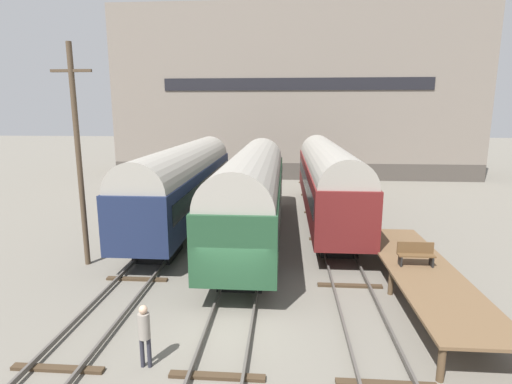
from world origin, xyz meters
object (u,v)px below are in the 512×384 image
at_px(train_car_maroon, 327,176).
at_px(utility_pole, 78,155).
at_px(bench, 416,253).
at_px(person_worker, 144,330).
at_px(train_car_green, 253,189).
at_px(train_car_navy, 185,180).

relative_size(train_car_maroon, utility_pole, 1.85).
distance_m(bench, person_worker, 10.49).
xyz_separation_m(bench, utility_pole, (-14.28, 1.82, 3.54)).
xyz_separation_m(train_car_green, bench, (6.88, -6.16, -1.28)).
distance_m(train_car_maroon, utility_pole, 14.84).
xyz_separation_m(train_car_navy, utility_pole, (-2.97, -6.95, 2.26)).
xyz_separation_m(train_car_maroon, bench, (2.44, -10.48, -1.31)).
relative_size(train_car_maroon, person_worker, 9.88).
distance_m(train_car_green, bench, 9.32).
relative_size(train_car_navy, bench, 12.39).
bearing_deg(person_worker, train_car_green, 80.01).
bearing_deg(train_car_maroon, utility_pole, -143.81).
relative_size(train_car_maroon, train_car_navy, 1.05).
height_order(train_car_navy, person_worker, train_car_navy).
height_order(train_car_green, utility_pole, utility_pole).
height_order(train_car_green, bench, train_car_green).
relative_size(train_car_green, person_worker, 9.41).
distance_m(train_car_maroon, person_worker, 17.32).
bearing_deg(utility_pole, train_car_green, 30.42).
height_order(train_car_maroon, person_worker, train_car_maroon).
distance_m(train_car_green, train_car_maroon, 6.19).
xyz_separation_m(train_car_green, person_worker, (-2.05, -11.64, -1.73)).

